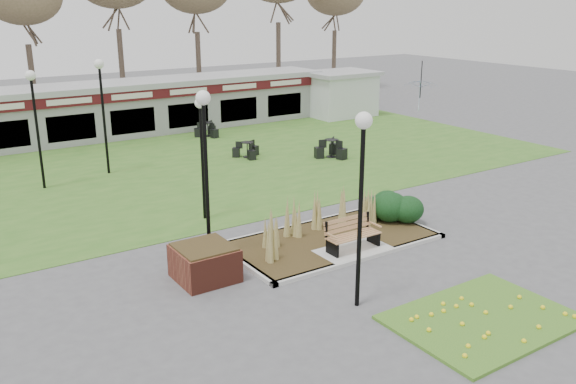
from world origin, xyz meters
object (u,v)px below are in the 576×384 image
bistro_set_b (247,152)px  patio_umbrella (420,96)px  lamp_post_near_right (362,168)px  lamp_post_mid_right (201,132)px  service_hut (340,93)px  bistro_set_c (331,151)px  bistro_set_d (208,132)px  park_bench (351,234)px  food_pavilion (123,108)px  lamp_post_near_left (205,139)px  brick_planter (205,262)px  lamp_post_mid_left (101,91)px  lamp_post_far_left (34,104)px

bistro_set_b → patio_umbrella: (12.90, 1.66, 1.39)m
lamp_post_near_right → lamp_post_mid_right: 7.67m
service_hut → bistro_set_c: size_ratio=2.83×
lamp_post_mid_right → bistro_set_d: size_ratio=2.92×
lamp_post_near_right → lamp_post_mid_right: bearing=92.8°
park_bench → patio_umbrella: bearing=39.5°
food_pavilion → lamp_post_near_left: size_ratio=5.06×
lamp_post_mid_right → bistro_set_c: lamp_post_mid_right is taller
brick_planter → lamp_post_mid_left: lamp_post_mid_left is taller
bistro_set_c → bistro_set_d: (-2.81, 7.39, -0.03)m
food_pavilion → brick_planter: bearing=-103.1°
food_pavilion → lamp_post_far_left: 10.24m
lamp_post_near_right → lamp_post_mid_right: (-0.37, 7.65, -0.47)m
service_hut → bistro_set_d: bearing=-174.2°
lamp_post_far_left → lamp_post_near_right: bearing=-74.0°
bistro_set_b → bistro_set_c: size_ratio=0.88×
food_pavilion → lamp_post_near_right: bearing=-95.0°
patio_umbrella → lamp_post_far_left: bearing=-176.1°
food_pavilion → lamp_post_far_left: lamp_post_far_left is taller
lamp_post_near_right → patio_umbrella: lamp_post_near_right is taller
food_pavilion → lamp_post_mid_right: size_ratio=5.95×
park_bench → food_pavilion: 19.73m
brick_planter → bistro_set_d: 17.90m
lamp_post_near_left → lamp_post_mid_left: 10.61m
lamp_post_near_left → service_hut: bearing=42.7°
food_pavilion → lamp_post_near_left: (-3.73, -17.88, 2.07)m
service_hut → lamp_post_mid_right: 20.38m
lamp_post_near_right → bistro_set_c: bearing=55.0°
brick_planter → lamp_post_near_right: lamp_post_near_right is taller
lamp_post_near_left → bistro_set_c: lamp_post_near_left is taller
lamp_post_near_left → lamp_post_mid_left: lamp_post_near_left is taller
lamp_post_mid_right → patio_umbrella: size_ratio=1.59×
brick_planter → bistro_set_d: size_ratio=1.06×
lamp_post_mid_left → bistro_set_c: size_ratio=3.12×
lamp_post_mid_right → patio_umbrella: (18.33, 8.19, -1.36)m
lamp_post_near_left → bistro_set_c: 13.04m
lamp_post_mid_right → bistro_set_b: lamp_post_mid_right is taller
lamp_post_far_left → patio_umbrella: 22.20m
service_hut → patio_umbrella: 5.20m
brick_planter → service_hut: bearing=43.5°
bistro_set_c → patio_umbrella: patio_umbrella is taller
patio_umbrella → bistro_set_c: bearing=-158.1°
lamp_post_near_right → bistro_set_b: (5.06, 14.18, -3.22)m
lamp_post_far_left → bistro_set_b: lamp_post_far_left is taller
lamp_post_near_left → lamp_post_near_right: 4.81m
lamp_post_mid_left → food_pavilion: bearing=65.9°
brick_planter → patio_umbrella: 23.93m
lamp_post_near_left → park_bench: bearing=-26.2°
park_bench → food_pavilion: size_ratio=0.07×
bistro_set_b → lamp_post_near_right: bearing=-109.6°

